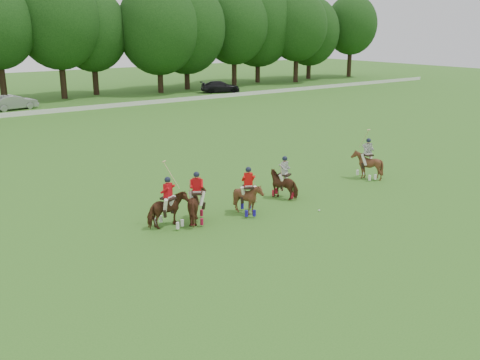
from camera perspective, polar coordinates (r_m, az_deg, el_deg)
ground at (r=21.71m, az=6.28°, el=-6.10°), size 180.00×180.00×0.00m
boundary_rail at (r=55.09m, az=-21.39°, el=6.69°), size 120.00×0.10×0.44m
car_mid at (r=59.25m, az=-22.98°, el=7.64°), size 4.79×2.46×1.50m
car_right at (r=69.38m, az=-2.12°, el=9.91°), size 5.38×3.72×1.45m
polo_red_a at (r=23.01m, az=-4.60°, el=-2.60°), size 1.66×1.99×2.25m
polo_red_b at (r=22.58m, az=-7.62°, el=-3.16°), size 1.88×1.79×2.74m
polo_red_c at (r=23.93m, az=0.88°, el=-1.89°), size 1.66×1.73×2.20m
polo_stripe_a at (r=26.33m, az=4.74°, el=-0.34°), size 1.36×1.78×2.10m
polo_stripe_b at (r=30.37m, az=13.39°, el=1.64°), size 1.56×1.68×2.82m
polo_ball at (r=24.76m, az=8.45°, el=-3.24°), size 0.09×0.09×0.09m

